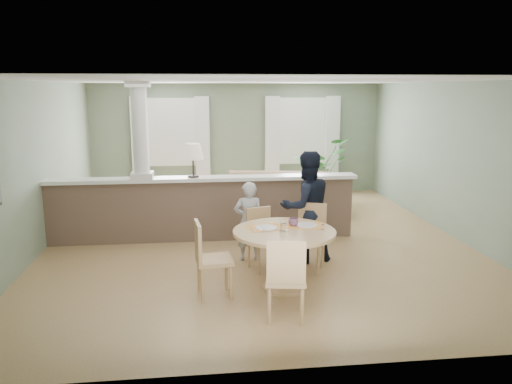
{
  "coord_description": "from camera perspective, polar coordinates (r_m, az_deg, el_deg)",
  "views": [
    {
      "loc": [
        -0.97,
        -8.18,
        2.59
      ],
      "look_at": [
        -0.12,
        -1.0,
        1.08
      ],
      "focal_mm": 35.0,
      "sensor_mm": 36.0,
      "label": 1
    }
  ],
  "objects": [
    {
      "name": "room_shell",
      "position": [
        8.89,
        -0.62,
        6.79
      ],
      "size": [
        7.02,
        8.02,
        2.71
      ],
      "color": "gray",
      "rests_on": "ground"
    },
    {
      "name": "chair_side",
      "position": [
        6.3,
        -5.49,
        -7.26
      ],
      "size": [
        0.49,
        0.49,
        0.97
      ],
      "rotation": [
        0.0,
        0.0,
        1.68
      ],
      "color": "tan",
      "rests_on": "ground"
    },
    {
      "name": "chair_near",
      "position": [
        5.63,
        3.44,
        -9.53
      ],
      "size": [
        0.51,
        0.51,
        0.99
      ],
      "rotation": [
        0.0,
        0.0,
        2.98
      ],
      "color": "tan",
      "rests_on": "ground"
    },
    {
      "name": "chair_far_boy",
      "position": [
        7.27,
        0.64,
        -4.98
      ],
      "size": [
        0.51,
        0.51,
        0.89
      ],
      "rotation": [
        0.0,
        0.0,
        0.32
      ],
      "color": "tan",
      "rests_on": "ground"
    },
    {
      "name": "dining_table",
      "position": [
        6.47,
        3.26,
        -5.77
      ],
      "size": [
        1.32,
        1.32,
        0.9
      ],
      "rotation": [
        0.0,
        0.0,
        0.2
      ],
      "color": "tan",
      "rests_on": "ground"
    },
    {
      "name": "child_person",
      "position": [
        7.56,
        -0.85,
        -3.37
      ],
      "size": [
        0.45,
        0.29,
        1.22
      ],
      "primitive_type": "imported",
      "rotation": [
        0.0,
        0.0,
        3.14
      ],
      "color": "#A7A8AD",
      "rests_on": "ground"
    },
    {
      "name": "ground",
      "position": [
        8.63,
        0.04,
        -5.64
      ],
      "size": [
        8.0,
        8.0,
        0.0
      ],
      "primitive_type": "plane",
      "color": "tan",
      "rests_on": "ground"
    },
    {
      "name": "pony_wall",
      "position": [
        8.59,
        -6.66,
        -0.94
      ],
      "size": [
        5.32,
        0.38,
        2.7
      ],
      "color": "brown",
      "rests_on": "ground"
    },
    {
      "name": "man_person",
      "position": [
        7.53,
        5.76,
        -1.69
      ],
      "size": [
        0.94,
        0.81,
        1.68
      ],
      "primitive_type": "imported",
      "rotation": [
        0.0,
        0.0,
        3.38
      ],
      "color": "black",
      "rests_on": "ground"
    },
    {
      "name": "sofa",
      "position": [
        10.56,
        2.51,
        -0.13
      ],
      "size": [
        2.92,
        1.49,
        0.82
      ],
      "primitive_type": "imported",
      "rotation": [
        0.0,
        0.0,
        -0.15
      ],
      "color": "olive",
      "rests_on": "ground"
    },
    {
      "name": "chair_far_man",
      "position": [
        7.27,
        6.22,
        -4.73
      ],
      "size": [
        0.57,
        0.57,
        0.96
      ],
      "rotation": [
        0.0,
        0.0,
        -0.43
      ],
      "color": "tan",
      "rests_on": "ground"
    },
    {
      "name": "houseplant",
      "position": [
        11.72,
        7.32,
        2.63
      ],
      "size": [
        1.75,
        1.71,
        1.48
      ],
      "primitive_type": "imported",
      "rotation": [
        0.0,
        0.0,
        0.63
      ],
      "color": "#2B6327",
      "rests_on": "ground"
    }
  ]
}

